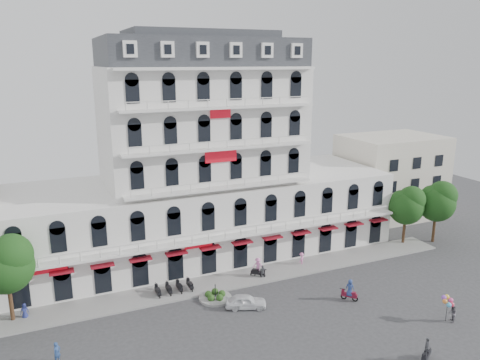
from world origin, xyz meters
The scene contains 18 objects.
ground centered at (0.00, 0.00, 0.00)m, with size 120.00×120.00×0.00m, color #38383A.
sidewalk centered at (0.00, 9.00, 0.08)m, with size 53.00×4.00×0.16m, color gray.
main_building centered at (0.00, 18.00, 9.96)m, with size 45.00×15.00×25.80m.
flank_building_east centered at (30.00, 20.00, 6.00)m, with size 14.00×10.00×12.00m, color beige.
traffic_island centered at (-3.00, 6.00, 0.26)m, with size 3.20×3.20×1.60m.
parked_scooter_row centered at (-6.35, 8.80, 0.00)m, with size 4.40×1.80×1.10m, color black, non-canonical shape.
tree_west_inner centered at (-20.95, 9.48, 5.68)m, with size 4.76×4.76×8.25m.
tree_east_inner centered at (24.05, 9.98, 5.21)m, with size 4.40×4.37×7.57m.
tree_east_outer centered at (28.05, 8.98, 5.55)m, with size 4.65×4.65×8.05m.
parked_car centered at (-0.93, 3.33, 0.66)m, with size 1.55×3.86×1.32m, color white.
rider_east centered at (8.90, 0.65, 1.10)m, with size 1.26×1.35×2.19m.
rider_northeast centered at (8.57, -9.61, 1.01)m, with size 1.53×1.05×2.08m.
rider_center centered at (2.87, 8.67, 1.20)m, with size 1.37×1.26×2.26m.
pedestrian_left centered at (-20.00, 9.50, 0.75)m, with size 0.73×0.48×1.49m, color navy.
pedestrian_mid centered at (3.22, 8.20, 0.76)m, with size 0.89×0.37×1.51m, color #5A5C62.
pedestrian_right centered at (8.77, 9.50, 0.75)m, with size 0.97×0.56×1.50m, color pink.
pedestrian_far centered at (-17.61, 1.60, 0.86)m, with size 0.63×0.41×1.72m, color #2B4982.
balloon_vendor centered at (14.77, -6.09, 1.28)m, with size 1.45×1.33×2.45m.
Camera 1 is at (-17.21, -32.90, 22.60)m, focal length 35.00 mm.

